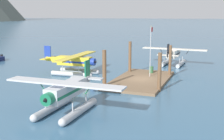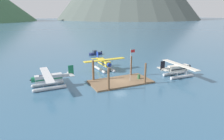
# 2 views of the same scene
# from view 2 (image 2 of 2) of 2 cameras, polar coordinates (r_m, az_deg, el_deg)

# --- Properties ---
(ground_plane) EXTENTS (1200.00, 1200.00, 0.00)m
(ground_plane) POSITION_cam_2_polar(r_m,az_deg,el_deg) (39.08, 2.50, -3.62)
(ground_plane) COLOR #38607F
(dock_platform) EXTENTS (12.18, 6.25, 0.30)m
(dock_platform) POSITION_cam_2_polar(r_m,az_deg,el_deg) (39.03, 2.50, -3.41)
(dock_platform) COLOR brown
(dock_platform) RESTS_ON ground
(piling_near_left) EXTENTS (0.40, 0.40, 4.19)m
(piling_near_left) POSITION_cam_2_polar(r_m,az_deg,el_deg) (34.18, -1.00, -2.82)
(piling_near_left) COLOR brown
(piling_near_left) RESTS_ON ground
(piling_near_right) EXTENTS (0.36, 0.36, 4.20)m
(piling_near_right) POSITION_cam_2_polar(r_m,az_deg,el_deg) (38.00, 9.72, -1.09)
(piling_near_right) COLOR brown
(piling_near_right) RESTS_ON ground
(piling_far_left) EXTENTS (0.45, 0.45, 4.30)m
(piling_far_left) POSITION_cam_2_polar(r_m,az_deg,el_deg) (39.28, -5.52, -0.27)
(piling_far_left) COLOR brown
(piling_far_left) RESTS_ON ground
(piling_far_right) EXTENTS (0.40, 0.40, 4.50)m
(piling_far_right) POSITION_cam_2_polar(r_m,az_deg,el_deg) (42.48, 5.57, 1.12)
(piling_far_right) COLOR brown
(piling_far_right) RESTS_ON ground
(flagpole) EXTENTS (0.95, 0.10, 6.43)m
(flagpole) POSITION_cam_2_polar(r_m,az_deg,el_deg) (38.19, 5.59, 2.54)
(flagpole) COLOR silver
(flagpole) RESTS_ON dock_platform
(fuel_drum) EXTENTS (0.62, 0.62, 0.88)m
(fuel_drum) POSITION_cam_2_polar(r_m,az_deg,el_deg) (40.54, 7.88, -1.92)
(fuel_drum) COLOR #33663D
(fuel_drum) RESTS_ON dock_platform
(seaplane_silver_port_fwd) EXTENTS (7.98, 10.41, 3.84)m
(seaplane_silver_port_fwd) POSITION_cam_2_polar(r_m,az_deg,el_deg) (37.53, -18.05, -2.73)
(seaplane_silver_port_fwd) COLOR #B7BABF
(seaplane_silver_port_fwd) RESTS_ON ground
(seaplane_cream_stbd_aft) EXTENTS (7.98, 10.46, 3.84)m
(seaplane_cream_stbd_aft) POSITION_cam_2_polar(r_m,az_deg,el_deg) (44.53, 18.84, 0.12)
(seaplane_cream_stbd_aft) COLOR #B7BABF
(seaplane_cream_stbd_aft) RESTS_ON ground
(seaplane_yellow_bow_centre) EXTENTS (10.45, 7.98, 3.84)m
(seaplane_yellow_bow_centre) POSITION_cam_2_polar(r_m,az_deg,el_deg) (47.03, -2.27, 1.82)
(seaplane_yellow_bow_centre) COLOR #B7BABF
(seaplane_yellow_bow_centre) RESTS_ON ground
(boat_navy_open_north) EXTENTS (4.87, 2.11, 1.50)m
(boat_navy_open_north) POSITION_cam_2_polar(r_m,az_deg,el_deg) (65.56, -4.94, 4.89)
(boat_navy_open_north) COLOR navy
(boat_navy_open_north) RESTS_ON ground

